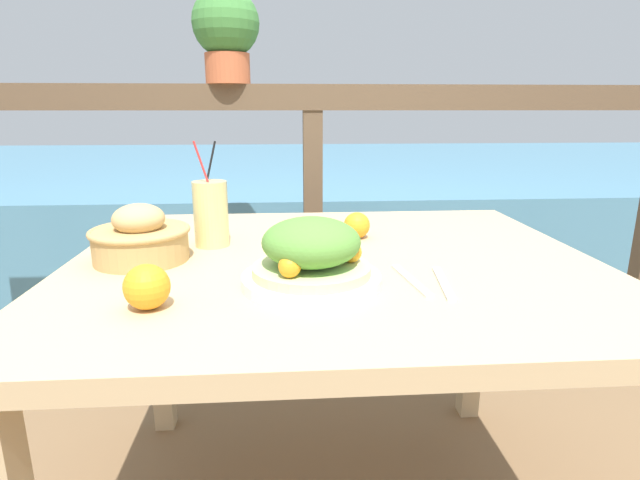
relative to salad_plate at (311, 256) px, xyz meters
The scene contains 11 objects.
patio_table 0.23m from the salad_plate, 71.40° to the left, with size 1.15×0.99×0.71m.
railing_fence 0.98m from the salad_plate, 86.57° to the left, with size 2.80×0.08×1.12m.
sea_backdrop 3.51m from the salad_plate, 89.04° to the left, with size 12.00×4.00×0.60m.
salad_plate is the anchor object (origin of this frame).
drink_glass 0.37m from the salad_plate, 127.36° to the left, with size 0.08×0.08×0.25m.
bread_basket 0.40m from the salad_plate, 153.54° to the left, with size 0.21×0.21×0.13m.
potted_plant 1.13m from the salad_plate, 103.77° to the left, with size 0.23×0.23×0.32m.
fork 0.20m from the salad_plate, ahead, with size 0.04×0.18×0.00m.
knife 0.26m from the salad_plate, ahead, with size 0.04×0.18×0.00m.
orange_near_basket 0.29m from the salad_plate, 160.57° to the right, with size 0.08×0.08×0.08m.
orange_near_glass 0.37m from the salad_plate, 68.37° to the left, with size 0.07×0.07×0.07m.
Camera 1 is at (-0.11, -1.06, 1.03)m, focal length 28.00 mm.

